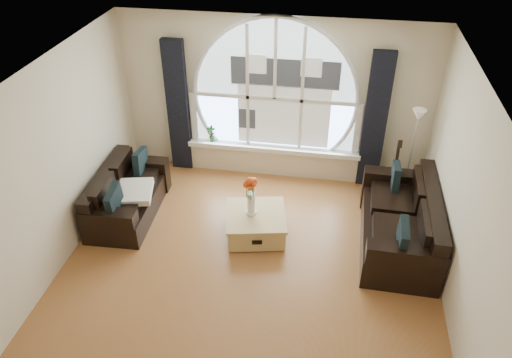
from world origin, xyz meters
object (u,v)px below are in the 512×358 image
(sofa_right, at_px, (399,222))
(floor_lamp, at_px, (410,157))
(sofa_left, at_px, (127,192))
(vase_flowers, at_px, (251,191))
(potted_plant, at_px, (211,134))
(coffee_chest, at_px, (256,223))
(guitar, at_px, (395,166))

(sofa_right, distance_m, floor_lamp, 1.19)
(sofa_left, distance_m, vase_flowers, 1.98)
(vase_flowers, height_order, potted_plant, vase_flowers)
(floor_lamp, relative_size, potted_plant, 5.59)
(coffee_chest, bearing_deg, floor_lamp, 18.04)
(sofa_left, xyz_separation_m, guitar, (4.01, 1.19, 0.13))
(sofa_left, bearing_deg, sofa_right, -2.93)
(sofa_left, height_order, coffee_chest, sofa_left)
(coffee_chest, height_order, guitar, guitar)
(sofa_left, xyz_separation_m, potted_plant, (0.96, 1.47, 0.29))
(coffee_chest, distance_m, floor_lamp, 2.57)
(floor_lamp, bearing_deg, potted_plant, 172.66)
(coffee_chest, height_order, floor_lamp, floor_lamp)
(sofa_right, relative_size, floor_lamp, 1.22)
(sofa_right, bearing_deg, coffee_chest, -174.95)
(sofa_left, relative_size, potted_plant, 5.69)
(sofa_left, height_order, potted_plant, potted_plant)
(sofa_right, height_order, coffee_chest, sofa_right)
(vase_flowers, height_order, guitar, vase_flowers)
(coffee_chest, bearing_deg, vase_flowers, 152.87)
(sofa_left, xyz_separation_m, sofa_right, (4.01, -0.05, 0.00))
(vase_flowers, bearing_deg, coffee_chest, -15.67)
(vase_flowers, relative_size, potted_plant, 2.45)
(floor_lamp, height_order, guitar, floor_lamp)
(sofa_left, bearing_deg, guitar, 14.34)
(coffee_chest, relative_size, vase_flowers, 1.20)
(coffee_chest, xyz_separation_m, vase_flowers, (-0.07, 0.02, 0.56))
(sofa_right, bearing_deg, floor_lamp, 82.06)
(vase_flowers, bearing_deg, sofa_left, 175.24)
(sofa_left, height_order, sofa_right, sofa_right)
(sofa_right, bearing_deg, vase_flowers, -175.63)
(coffee_chest, relative_size, guitar, 0.79)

